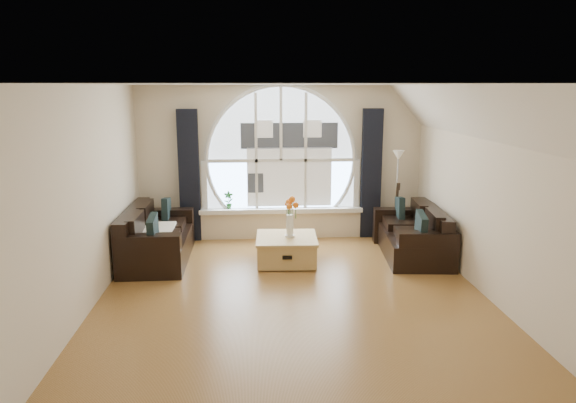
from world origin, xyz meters
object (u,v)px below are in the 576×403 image
Objects in this scene: vase_flowers at (290,212)px; guitar at (395,212)px; floor_lamp at (397,196)px; potted_plant at (229,200)px; sofa_right at (412,232)px; sofa_left at (158,236)px; coffee_chest at (287,248)px.

guitar is (1.92, 1.03, -0.27)m from vase_flowers.
floor_lamp reaches higher than potted_plant.
guitar is at bearing 98.65° from sofa_right.
guitar is 2.93m from potted_plant.
sofa_right is 2.51× the size of vase_flowers.
sofa_right is 1.10× the size of floor_lamp.
sofa_left is at bearing -133.24° from potted_plant.
guitar is (3.97, 0.79, 0.13)m from sofa_left.
coffee_chest is at bearing -128.28° from guitar.
potted_plant is at bearing 126.91° from coffee_chest.
sofa_right is 0.85m from guitar.
sofa_right is at bearing 5.69° from vase_flowers.
vase_flowers is at bearing -169.15° from sofa_right.
sofa_right is at bearing -62.24° from guitar.
sofa_left is 2.65× the size of vase_flowers.
vase_flowers is at bearing -151.17° from floor_lamp.
floor_lamp is at bearing 86.41° from guitar.
sofa_left reaches higher than coffee_chest.
coffee_chest is (-2.03, -0.19, -0.17)m from sofa_right.
sofa_left is 5.89× the size of potted_plant.
potted_plant is (-0.99, 1.37, -0.09)m from vase_flowers.
floor_lamp is (1.99, 1.06, 0.57)m from coffee_chest.
guitar is at bearing -6.67° from potted_plant.
vase_flowers is at bearing -5.48° from coffee_chest.
coffee_chest is at bearing -151.94° from floor_lamp.
sofa_left is 1.16× the size of floor_lamp.
potted_plant is (-2.93, 0.30, -0.09)m from floor_lamp.
sofa_right reaches higher than coffee_chest.
sofa_left is 2.10m from vase_flowers.
sofa_left is 4.09m from floor_lamp.
floor_lamp reaches higher than guitar.
floor_lamp is at bearing 11.34° from sofa_left.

